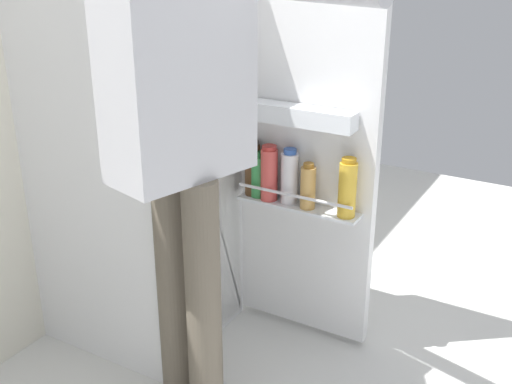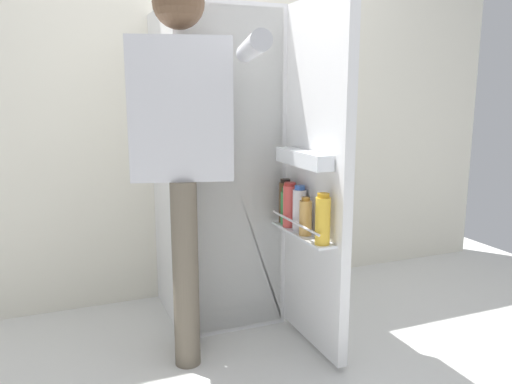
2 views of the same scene
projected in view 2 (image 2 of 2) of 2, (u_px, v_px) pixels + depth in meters
ground_plane at (252, 353)px, 2.47m from camera, size 5.02×5.02×0.00m
kitchen_wall at (196, 92)px, 3.07m from camera, size 4.40×0.10×2.54m
refrigerator at (222, 169)px, 2.78m from camera, size 0.63×1.21×1.70m
person at (185, 137)px, 2.26m from camera, size 0.59×0.84×1.76m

